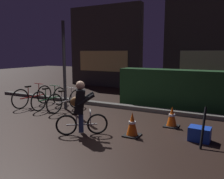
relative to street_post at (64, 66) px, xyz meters
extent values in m
plane|color=black|center=(1.86, -1.20, -1.43)|extent=(40.00, 40.00, 0.00)
cube|color=#56544F|center=(1.86, 1.00, -1.37)|extent=(12.00, 0.24, 0.12)
cube|color=#19381C|center=(3.66, 1.90, -0.78)|extent=(4.80, 0.70, 1.30)
cube|color=#383330|center=(-1.43, 5.30, 0.74)|extent=(4.20, 0.50, 4.34)
cube|color=#F2D172|center=(-1.43, 5.03, -0.03)|extent=(2.94, 0.04, 1.10)
cube|color=#BFCC8C|center=(4.50, 5.73, -0.03)|extent=(3.93, 0.04, 1.10)
cylinder|color=#2D2D33|center=(0.00, 0.00, 0.00)|extent=(0.10, 0.10, 2.85)
torus|color=black|center=(-1.25, 0.34, -1.09)|extent=(0.11, 0.68, 0.67)
torus|color=black|center=(-1.35, -0.67, -1.09)|extent=(0.11, 0.68, 0.67)
cylinder|color=#B21919|center=(-1.30, -0.16, -1.09)|extent=(0.14, 1.01, 0.04)
cylinder|color=#B21919|center=(-1.32, -0.34, -0.90)|extent=(0.03, 0.03, 0.38)
cube|color=black|center=(-1.32, -0.34, -0.71)|extent=(0.12, 0.21, 0.05)
cylinder|color=#B21919|center=(-1.27, 0.11, -0.88)|extent=(0.03, 0.03, 0.43)
cylinder|color=#B21919|center=(-1.27, 0.11, -0.66)|extent=(0.46, 0.07, 0.02)
torus|color=black|center=(-0.55, 0.35, -1.10)|extent=(0.06, 0.65, 0.65)
torus|color=black|center=(-0.57, -0.62, -1.10)|extent=(0.06, 0.65, 0.65)
cylinder|color=#236B38|center=(-0.56, -0.13, -1.10)|extent=(0.06, 0.97, 0.04)
cylinder|color=#236B38|center=(-0.57, -0.30, -0.92)|extent=(0.03, 0.03, 0.37)
cube|color=black|center=(-0.57, -0.30, -0.74)|extent=(0.11, 0.20, 0.05)
cylinder|color=#236B38|center=(-0.55, 0.13, -0.90)|extent=(0.03, 0.03, 0.41)
cylinder|color=#236B38|center=(-0.55, 0.13, -0.69)|extent=(0.46, 0.04, 0.02)
torus|color=black|center=(0.22, 0.29, -1.11)|extent=(0.13, 0.63, 0.63)
torus|color=black|center=(0.09, -0.64, -1.11)|extent=(0.13, 0.63, 0.63)
cylinder|color=silver|center=(0.16, -0.17, -1.11)|extent=(0.16, 0.94, 0.04)
cylinder|color=silver|center=(0.13, -0.34, -0.93)|extent=(0.03, 0.03, 0.35)
cube|color=black|center=(0.13, -0.34, -0.76)|extent=(0.13, 0.21, 0.05)
cylinder|color=silver|center=(0.19, 0.08, -0.91)|extent=(0.03, 0.03, 0.40)
cylinder|color=silver|center=(0.19, 0.08, -0.71)|extent=(0.46, 0.09, 0.02)
cube|color=black|center=(2.93, -1.30, -1.41)|extent=(0.36, 0.36, 0.03)
cone|color=#EA560F|center=(2.93, -1.30, -1.14)|extent=(0.26, 0.26, 0.52)
cylinder|color=white|center=(2.93, -1.30, -1.11)|extent=(0.16, 0.16, 0.05)
cube|color=black|center=(3.57, -0.22, -1.41)|extent=(0.36, 0.36, 0.03)
cone|color=#EA560F|center=(3.57, -0.22, -1.15)|extent=(0.26, 0.26, 0.50)
cylinder|color=white|center=(3.57, -0.22, -1.12)|extent=(0.16, 0.16, 0.05)
cube|color=#193DB7|center=(4.32, -0.90, -1.28)|extent=(0.45, 0.34, 0.30)
torus|color=black|center=(2.17, -1.55, -1.19)|extent=(0.42, 0.31, 0.48)
torus|color=black|center=(1.59, -1.95, -1.19)|extent=(0.42, 0.31, 0.48)
cylinder|color=silver|center=(1.88, -1.75, -1.19)|extent=(0.60, 0.43, 0.04)
cylinder|color=silver|center=(1.78, -1.82, -1.05)|extent=(0.03, 0.03, 0.26)
cube|color=black|center=(1.78, -1.82, -0.92)|extent=(0.22, 0.20, 0.05)
cylinder|color=silver|center=(2.04, -1.64, -1.04)|extent=(0.03, 0.03, 0.30)
cylinder|color=silver|center=(2.04, -1.64, -0.89)|extent=(0.28, 0.39, 0.02)
cylinder|color=navy|center=(1.81, -1.68, -1.13)|extent=(0.21, 0.23, 0.42)
cylinder|color=navy|center=(1.92, -1.85, -1.13)|extent=(0.21, 0.23, 0.42)
cube|color=black|center=(1.85, -1.78, -0.64)|extent=(0.40, 0.41, 0.54)
sphere|color=tan|center=(1.87, -1.77, -0.28)|extent=(0.20, 0.20, 0.20)
cylinder|color=black|center=(1.88, -1.58, -0.59)|extent=(0.37, 0.29, 0.29)
cylinder|color=black|center=(2.04, -1.81, -0.59)|extent=(0.37, 0.29, 0.29)
ellipsoid|color=brown|center=(1.69, -1.65, -0.69)|extent=(0.35, 0.31, 0.24)
cylinder|color=black|center=(4.41, -1.15, -1.04)|extent=(0.07, 0.45, 0.77)
camera|label=1|loc=(4.83, -5.95, 0.45)|focal=37.10mm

